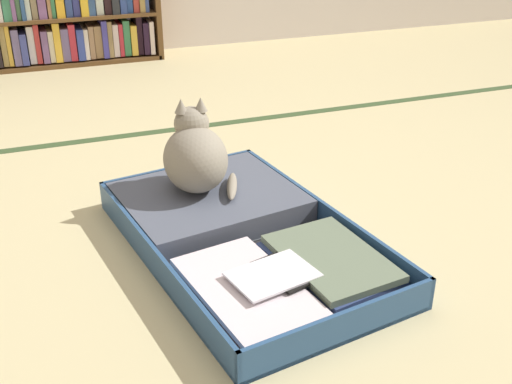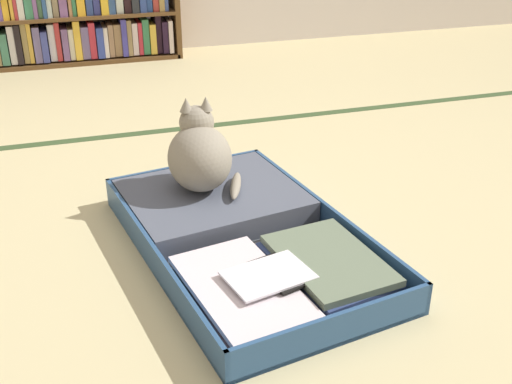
# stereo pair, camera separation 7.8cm
# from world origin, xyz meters

# --- Properties ---
(ground_plane) EXTENTS (10.00, 10.00, 0.00)m
(ground_plane) POSITION_xyz_m (0.00, 0.00, 0.00)
(ground_plane) COLOR #C9BB89
(tatami_border) EXTENTS (4.80, 0.05, 0.00)m
(tatami_border) POSITION_xyz_m (0.00, 0.98, 0.00)
(tatami_border) COLOR #374D2A
(tatami_border) RESTS_ON ground_plane
(open_suitcase) EXTENTS (0.71, 1.04, 0.09)m
(open_suitcase) POSITION_xyz_m (-0.03, -0.03, 0.04)
(open_suitcase) COLOR navy
(open_suitcase) RESTS_ON ground_plane
(black_cat) EXTENTS (0.26, 0.29, 0.29)m
(black_cat) POSITION_xyz_m (-0.09, 0.21, 0.20)
(black_cat) COLOR gray
(black_cat) RESTS_ON open_suitcase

